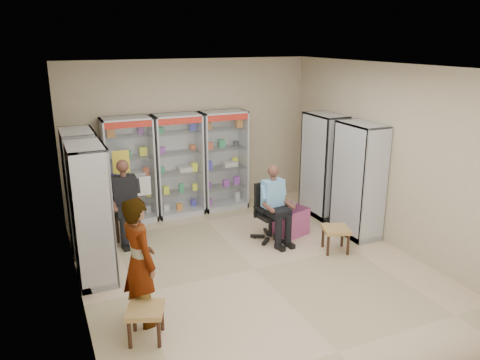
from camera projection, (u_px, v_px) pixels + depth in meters
name	position (u px, v px, depth m)	size (l,w,h in m)	color
floor	(255.00, 269.00, 7.12)	(6.00, 6.00, 0.00)	#C9AD8B
room_shell	(256.00, 143.00, 6.55)	(5.02, 6.02, 3.01)	tan
cabinet_back_left	(129.00, 171.00, 8.72)	(0.90, 0.50, 2.00)	#B7BBBF
cabinet_back_mid	(178.00, 165.00, 9.08)	(0.90, 0.50, 2.00)	#9FA3A6
cabinet_back_right	(224.00, 160.00, 9.45)	(0.90, 0.50, 2.00)	silver
cabinet_right_far	(323.00, 165.00, 9.09)	(0.50, 0.90, 2.00)	#A0A3A7
cabinet_right_near	(358.00, 180.00, 8.13)	(0.50, 0.90, 2.00)	silver
cabinet_left_far	(83.00, 191.00, 7.54)	(0.50, 0.90, 2.00)	#AAABB1
cabinet_left_near	(91.00, 214.00, 6.58)	(0.50, 0.90, 2.00)	silver
wooden_chair	(125.00, 212.00, 8.13)	(0.42, 0.42, 0.94)	black
seated_customer	(125.00, 202.00, 8.03)	(0.44, 0.60, 1.34)	black
office_chair	(270.00, 212.00, 8.05)	(0.54, 0.54, 1.00)	black
seated_shopkeeper	(272.00, 206.00, 7.97)	(0.42, 0.58, 1.27)	#78C3EE
pink_trunk	(290.00, 221.00, 8.36)	(0.51, 0.49, 0.49)	#A44173
tea_glass	(294.00, 206.00, 8.25)	(0.07, 0.07, 0.11)	#602C08
woven_stool_a	(335.00, 239.00, 7.68)	(0.41, 0.41, 0.41)	#B1824A
woven_stool_b	(146.00, 323.00, 5.41)	(0.41, 0.41, 0.41)	#AD8949
standing_man	(140.00, 262.00, 5.58)	(0.59, 0.39, 1.62)	#9A999C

